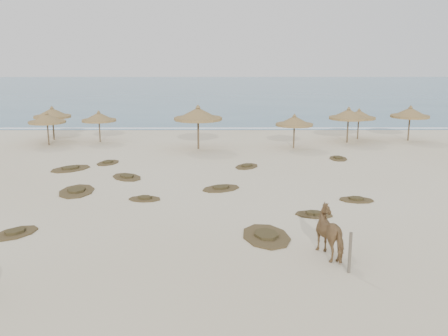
% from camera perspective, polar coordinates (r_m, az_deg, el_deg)
% --- Properties ---
extents(ground, '(160.00, 160.00, 0.00)m').
position_cam_1_polar(ground, '(19.96, -3.20, -6.52)').
color(ground, beige).
rests_on(ground, ground).
extents(ocean, '(200.00, 100.00, 0.01)m').
position_cam_1_polar(ocean, '(94.03, -0.83, 8.95)').
color(ocean, '#2B6382').
rests_on(ocean, ground).
extents(foam_line, '(70.00, 0.60, 0.01)m').
position_cam_1_polar(foam_line, '(45.29, -1.51, 4.55)').
color(foam_line, white).
rests_on(foam_line, ground).
extents(palapa_0, '(3.25, 3.25, 2.68)m').
position_cam_1_polar(palapa_0, '(41.25, -19.04, 5.92)').
color(palapa_0, brown).
rests_on(palapa_0, ground).
extents(palapa_1, '(3.01, 3.01, 2.51)m').
position_cam_1_polar(palapa_1, '(38.99, -19.58, 5.32)').
color(palapa_1, brown).
rests_on(palapa_1, ground).
extents(palapa_2, '(3.21, 3.21, 2.45)m').
position_cam_1_polar(palapa_2, '(39.17, -14.11, 5.63)').
color(palapa_2, brown).
rests_on(palapa_2, ground).
extents(palapa_3, '(4.09, 4.09, 3.17)m').
position_cam_1_polar(palapa_3, '(35.16, -2.99, 6.12)').
color(palapa_3, brown).
rests_on(palapa_3, ground).
extents(palapa_4, '(3.30, 3.30, 2.49)m').
position_cam_1_polar(palapa_4, '(35.85, 8.05, 5.30)').
color(palapa_4, brown).
rests_on(palapa_4, ground).
extents(palapa_5, '(3.49, 3.49, 2.75)m').
position_cam_1_polar(palapa_5, '(38.88, 14.04, 5.93)').
color(palapa_5, brown).
rests_on(palapa_5, ground).
extents(palapa_6, '(3.29, 3.29, 2.47)m').
position_cam_1_polar(palapa_6, '(40.71, 15.16, 5.86)').
color(palapa_6, brown).
rests_on(palapa_6, ground).
extents(palapa_7, '(3.86, 3.86, 2.77)m').
position_cam_1_polar(palapa_7, '(41.23, 20.51, 5.91)').
color(palapa_7, brown).
rests_on(palapa_7, ground).
extents(horse, '(1.44, 2.11, 1.63)m').
position_cam_1_polar(horse, '(17.17, 12.32, -7.24)').
color(horse, brown).
rests_on(horse, ground).
extents(fence_post_near, '(0.13, 0.13, 1.32)m').
position_cam_1_polar(fence_post_near, '(16.07, 14.20, -9.36)').
color(fence_post_near, brown).
rests_on(fence_post_near, ground).
extents(fence_post_far, '(0.10, 0.10, 1.06)m').
position_cam_1_polar(fence_post_far, '(19.42, 11.51, -5.67)').
color(fence_post_far, brown).
rests_on(fence_post_far, ground).
extents(scrub_1, '(1.84, 2.68, 0.16)m').
position_cam_1_polar(scrub_1, '(25.58, -16.50, -2.53)').
color(scrub_1, brown).
rests_on(scrub_1, ground).
extents(scrub_2, '(1.58, 1.10, 0.16)m').
position_cam_1_polar(scrub_2, '(23.56, -9.05, -3.46)').
color(scrub_2, brown).
rests_on(scrub_2, ground).
extents(scrub_3, '(2.40, 2.15, 0.16)m').
position_cam_1_polar(scrub_3, '(25.04, -0.35, -2.31)').
color(scrub_3, brown).
rests_on(scrub_3, ground).
extents(scrub_4, '(1.73, 1.27, 0.16)m').
position_cam_1_polar(scrub_4, '(23.91, 14.89, -3.50)').
color(scrub_4, brown).
rests_on(scrub_4, ground).
extents(scrub_6, '(2.84, 2.87, 0.16)m').
position_cam_1_polar(scrub_6, '(30.62, -17.13, -0.05)').
color(scrub_6, brown).
rests_on(scrub_6, ground).
extents(scrub_7, '(1.94, 2.17, 0.16)m').
position_cam_1_polar(scrub_7, '(29.90, 2.61, 0.21)').
color(scrub_7, brown).
rests_on(scrub_7, ground).
extents(scrub_9, '(2.15, 2.92, 0.16)m').
position_cam_1_polar(scrub_9, '(18.73, 4.83, -7.72)').
color(scrub_9, brown).
rests_on(scrub_9, ground).
extents(scrub_10, '(1.23, 1.78, 0.16)m').
position_cam_1_polar(scrub_10, '(32.96, 12.92, 1.10)').
color(scrub_10, brown).
rests_on(scrub_10, ground).
extents(scrub_11, '(2.02, 2.20, 0.16)m').
position_cam_1_polar(scrub_11, '(20.55, -22.76, -6.83)').
color(scrub_11, brown).
rests_on(scrub_11, ground).
extents(scrub_12, '(1.74, 1.31, 0.16)m').
position_cam_1_polar(scrub_12, '(21.41, 10.24, -5.21)').
color(scrub_12, brown).
rests_on(scrub_12, ground).
extents(scrub_13, '(2.36, 2.49, 0.16)m').
position_cam_1_polar(scrub_13, '(27.81, -11.05, -1.00)').
color(scrub_13, brown).
rests_on(scrub_13, ground).
extents(scrub_14, '(1.70, 2.05, 0.16)m').
position_cam_1_polar(scrub_14, '(31.68, -13.13, 0.61)').
color(scrub_14, brown).
rests_on(scrub_14, ground).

